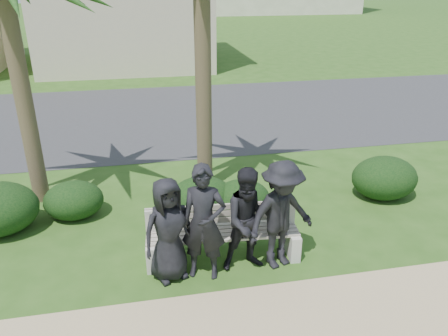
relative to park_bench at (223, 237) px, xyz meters
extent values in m
plane|color=#294F16|center=(-0.49, 0.18, -0.38)|extent=(160.00, 160.00, 0.00)
cube|color=tan|center=(-0.49, -1.62, -0.38)|extent=(30.00, 1.60, 0.01)
cube|color=#2D2D30|center=(-0.49, 8.18, -0.38)|extent=(160.00, 8.00, 0.01)
cube|color=gray|center=(0.00, -0.04, 0.07)|extent=(2.44, 0.72, 0.04)
cube|color=gray|center=(0.00, 0.20, 0.32)|extent=(2.41, 0.21, 0.28)
cube|color=beige|center=(-1.13, -0.04, -0.16)|extent=(0.20, 0.56, 0.44)
cube|color=beige|center=(1.13, -0.04, -0.16)|extent=(0.20, 0.56, 0.44)
imported|color=black|center=(-0.86, -0.31, 0.43)|extent=(0.92, 0.75, 1.62)
imported|color=black|center=(-0.35, -0.38, 0.52)|extent=(0.76, 0.61, 1.81)
imported|color=black|center=(0.35, -0.31, 0.45)|extent=(0.83, 0.66, 1.67)
imported|color=black|center=(0.83, -0.35, 0.50)|extent=(1.28, 0.97, 1.76)
ellipsoid|color=black|center=(-2.49, 1.86, -0.02)|extent=(1.10, 0.91, 0.72)
ellipsoid|color=black|center=(-0.12, 1.42, 0.01)|extent=(1.21, 1.00, 0.79)
ellipsoid|color=black|center=(0.61, 1.30, -0.02)|extent=(1.10, 0.91, 0.72)
ellipsoid|color=black|center=(3.67, 1.48, 0.06)|extent=(1.35, 1.11, 0.88)
cylinder|color=brown|center=(-3.24, 2.73, 1.82)|extent=(0.32, 0.32, 4.40)
cylinder|color=brown|center=(0.13, 2.61, 2.00)|extent=(0.32, 0.32, 4.76)
camera|label=1|loc=(-1.14, -5.80, 3.80)|focal=35.00mm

